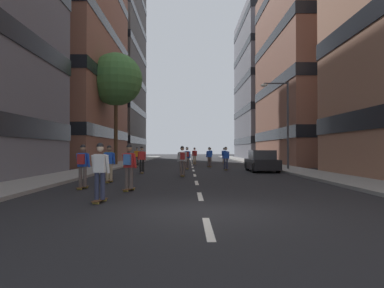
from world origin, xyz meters
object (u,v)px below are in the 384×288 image
Objects in this scene: skater_3 at (226,157)px; skater_8 at (109,162)px; skater_11 at (137,156)px; skater_12 at (142,158)px; skater_5 at (182,159)px; skater_1 at (210,154)px; skater_10 at (109,160)px; skater_2 at (100,169)px; skater_13 at (129,164)px; parked_car_near at (262,162)px; skater_4 at (224,154)px; skater_0 at (187,156)px; skater_7 at (209,156)px; streetlamp_right at (283,115)px; skater_6 at (83,164)px; skater_9 at (195,155)px; street_tree_near at (116,80)px.

skater_3 is 12.27m from skater_8.
skater_8 is at bearing -86.60° from skater_11.
skater_11 is 1.00× the size of skater_12.
skater_12 is at bearing 83.92° from skater_8.
skater_1 is at bearing 82.74° from skater_5.
skater_3 is 1.00× the size of skater_10.
skater_13 is at bearing 83.15° from skater_2.
skater_10 is at bearing -129.08° from skater_3.
parked_car_near is 7.24m from skater_5.
skater_1 is 29.10m from skater_8.
skater_4 reaches higher than parked_car_near.
skater_0 is 15.40m from skater_13.
skater_7 is at bearing 65.89° from skater_10.
skater_12 is at bearing 94.44° from skater_13.
skater_11 is at bearing 95.25° from skater_2.
skater_1 is at bearing 75.43° from skater_10.
skater_4 is at bearing 67.70° from skater_12.
parked_car_near is at bearing -143.53° from streetlamp_right.
skater_6 is 1.00× the size of skater_9.
skater_13 is at bearing -110.22° from skater_3.
skater_1 and skater_11 have the same top height.
street_tree_near is at bearing 99.85° from skater_10.
skater_3 is 1.00× the size of skater_8.
streetlamp_right is 13.96m from skater_11.
skater_1 is 7.09m from skater_9.
skater_8 is at bearing -108.05° from skater_4.
skater_2 is 1.00× the size of skater_9.
skater_9 is (1.04, 17.72, 0.00)m from skater_5.
skater_1 is at bearing 103.18° from streetlamp_right.
parked_car_near is 7.52m from skater_7.
skater_5 is at bearing -116.37° from skater_3.
skater_11 is at bearing 141.16° from parked_car_near.
skater_3 is at bearing 72.06° from skater_2.
street_tree_near reaches higher than skater_11.
skater_1 is at bearing 72.89° from skater_9.
streetlamp_right is 3.65× the size of skater_2.
skater_1 and skater_7 have the same top height.
skater_3 is at bearing 57.26° from skater_8.
skater_13 is (0.80, -10.28, 0.03)m from skater_12.
skater_9 is at bearing 86.66° from skater_5.
skater_2 is 4.05m from skater_6.
skater_0 is at bearing -41.46° from street_tree_near.
streetlamp_right is at bearing -29.25° from street_tree_near.
skater_13 is at bearing -124.90° from streetlamp_right.
skater_0 is at bearing -99.73° from skater_1.
skater_10 is (-11.27, -8.18, -3.12)m from streetlamp_right.
street_tree_near is 6.02× the size of skater_13.
skater_10 is (-8.23, -22.41, 0.00)m from skater_4.
skater_0 is (6.86, -6.06, -7.27)m from street_tree_near.
skater_10 is (-4.07, -9.99, 0.00)m from skater_0.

